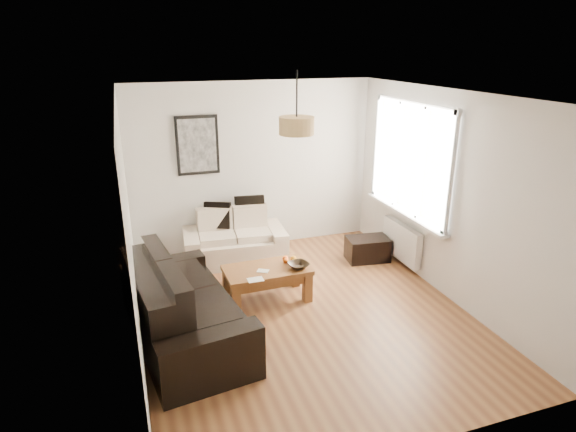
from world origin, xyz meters
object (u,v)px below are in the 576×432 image
object	(u,v)px
loveseat_cream	(234,237)
ottoman	(367,249)
coffee_table	(267,284)
sofa_leather	(184,303)

from	to	relation	value
loveseat_cream	ottoman	world-z (taller)	loveseat_cream
loveseat_cream	coffee_table	xyz separation A→B (m)	(0.12, -1.31, -0.15)
coffee_table	loveseat_cream	bearing A→B (deg)	95.21
sofa_leather	coffee_table	world-z (taller)	sofa_leather
loveseat_cream	ottoman	size ratio (longest dim) A/B	2.41
sofa_leather	ottoman	size ratio (longest dim) A/B	3.34
ottoman	coffee_table	bearing A→B (deg)	-159.48
ottoman	loveseat_cream	bearing A→B (deg)	161.13
sofa_leather	ottoman	distance (m)	3.14
coffee_table	ottoman	distance (m)	1.90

